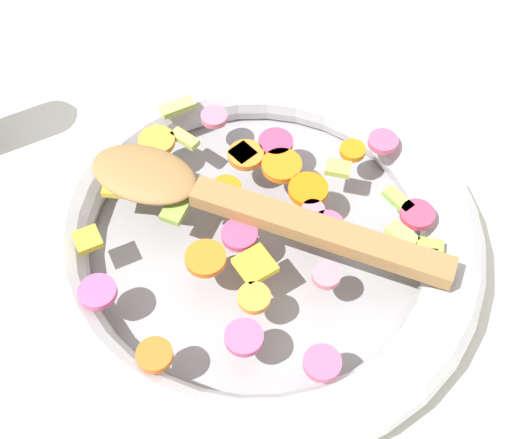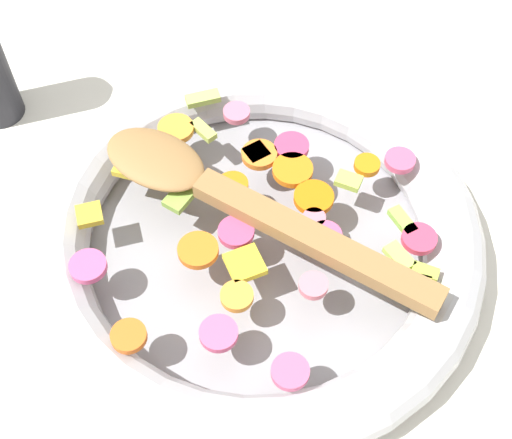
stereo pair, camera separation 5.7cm
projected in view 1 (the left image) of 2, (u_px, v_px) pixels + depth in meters
ground_plane at (256, 252)px, 0.61m from camera, size 4.00×4.00×0.00m
skillet at (256, 238)px, 0.59m from camera, size 0.37×0.37×0.05m
chopped_vegetables at (259, 213)px, 0.57m from camera, size 0.30×0.28×0.01m
wooden_spoon at (225, 200)px, 0.56m from camera, size 0.12×0.30×0.01m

